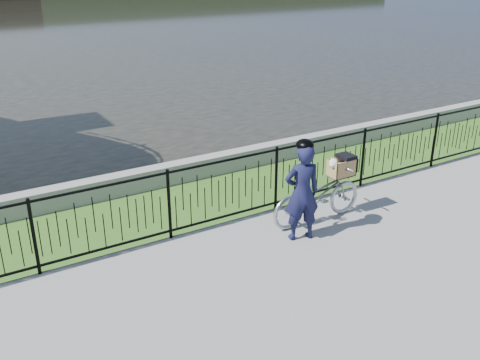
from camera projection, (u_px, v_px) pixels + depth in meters
ground at (282, 266)px, 7.64m from camera, size 120.00×120.00×0.00m
grass_strip at (199, 201)px, 9.69m from camera, size 60.00×2.00×0.01m
quay_wall at (175, 173)px, 10.40m from camera, size 60.00×0.30×0.40m
fence at (226, 191)px, 8.68m from camera, size 14.00×0.06×1.15m
bicycle_rig at (318, 195)px, 8.79m from camera, size 1.75×0.61×1.08m
cyclist at (302, 191)px, 8.11m from camera, size 0.64×0.51×1.62m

